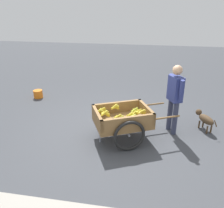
{
  "coord_description": "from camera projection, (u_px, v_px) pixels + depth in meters",
  "views": [
    {
      "loc": [
        -0.9,
        4.37,
        2.65
      ],
      "look_at": [
        -0.15,
        0.05,
        0.75
      ],
      "focal_mm": 37.7,
      "sensor_mm": 36.0,
      "label": 1
    }
  ],
  "objects": [
    {
      "name": "vendor_person",
      "position": [
        175.0,
        94.0,
        4.91
      ],
      "size": [
        0.33,
        0.56,
        1.5
      ],
      "color": "#333851",
      "rests_on": "ground"
    },
    {
      "name": "plastic_bucket",
      "position": [
        38.0,
        94.0,
        7.08
      ],
      "size": [
        0.27,
        0.27,
        0.23
      ],
      "primitive_type": "cylinder",
      "color": "orange",
      "rests_on": "ground"
    },
    {
      "name": "dog",
      "position": [
        205.0,
        119.0,
        5.23
      ],
      "size": [
        0.39,
        0.6,
        0.4
      ],
      "color": "#4C3823",
      "rests_on": "ground"
    },
    {
      "name": "fruit_cart",
      "position": [
        122.0,
        120.0,
        4.8
      ],
      "size": [
        1.82,
        1.4,
        0.74
      ],
      "color": "olive",
      "rests_on": "ground"
    },
    {
      "name": "ground_plane",
      "position": [
        106.0,
        134.0,
        5.15
      ],
      "size": [
        24.0,
        24.0,
        0.0
      ],
      "primitive_type": "plane",
      "color": "#3D3F44"
    }
  ]
}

